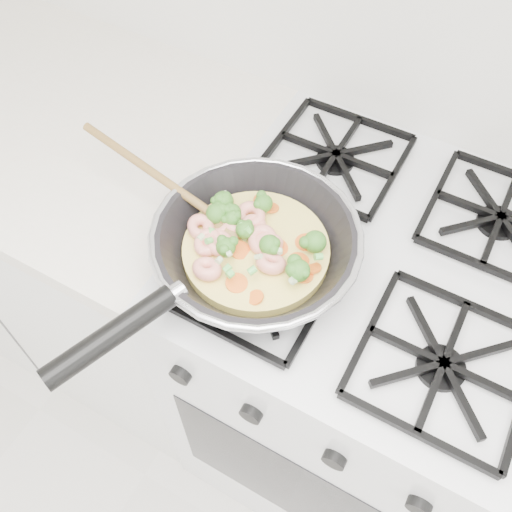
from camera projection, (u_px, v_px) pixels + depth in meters
The scene contains 3 objects.
stove at pixel (345, 364), 1.27m from camera, with size 0.60×0.60×0.92m.
counter_left at pixel (72, 231), 1.50m from camera, with size 1.00×0.60×0.90m.
skillet at pixel (251, 245), 0.84m from camera, with size 0.51×0.49×0.09m.
Camera 1 is at (0.08, 1.14, 1.64)m, focal length 39.00 mm.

